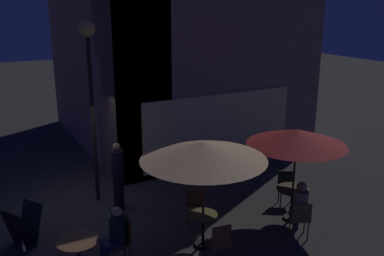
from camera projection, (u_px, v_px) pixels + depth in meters
ground_plane at (82, 208)px, 10.74m from camera, size 60.00×60.00×0.00m
cafe_building at (153, 27)px, 13.87m from camera, size 7.21×7.89×8.29m
street_lamp_near_corner at (90, 69)px, 10.25m from camera, size 0.39×0.39×4.53m
menu_sandwich_board at (23, 226)px, 9.00m from camera, size 0.83×0.81×0.87m
cafe_table_0 at (203, 225)px, 8.97m from camera, size 0.61×0.61×0.73m
cafe_table_1 at (292, 196)px, 10.05m from camera, size 0.76×0.76×0.78m
cafe_table_2 at (78, 249)px, 7.94m from camera, size 0.78×0.78×0.74m
patio_umbrella_0 at (204, 151)px, 8.52m from camera, size 2.54×2.54×2.29m
patio_umbrella_1 at (297, 137)px, 9.65m from camera, size 2.24×2.24×2.21m
cafe_chair_0 at (220, 242)px, 8.21m from camera, size 0.43×0.43×0.91m
cafe_chair_1 at (196, 205)px, 9.75m from camera, size 0.56×0.56×0.88m
cafe_chair_2 at (286, 185)px, 10.87m from camera, size 0.54×0.54×0.84m
cafe_chair_3 at (301, 217)px, 9.25m from camera, size 0.55×0.55×0.85m
cafe_chair_5 at (123, 236)px, 8.30m from camera, size 0.41×0.41×1.00m
patron_seated_0 at (300, 205)px, 9.32m from camera, size 0.45×0.51×1.28m
patron_seated_1 at (116, 233)px, 8.21m from camera, size 0.54×0.35×1.24m
patron_standing_2 at (118, 176)px, 10.45m from camera, size 0.31×0.31×1.72m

